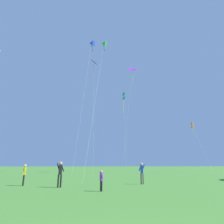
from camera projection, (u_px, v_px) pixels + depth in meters
The scene contains 10 objects.
kite_green_small at pixel (104, 44), 31.44m from camera, with size 3.08×11.30×21.59m.
kite_orange_box at pixel (192, 126), 40.08m from camera, with size 1.20×6.46×10.23m.
kite_blue_delta at pixel (92, 43), 44.36m from camera, with size 3.11×12.87×29.92m.
kite_purple_streamer at pixel (132, 73), 44.17m from camera, with size 4.86×4.99×23.98m.
kite_black_large at pixel (94, 66), 50.18m from camera, with size 1.60×12.22×29.15m.
kite_teal_box at pixel (124, 97), 50.87m from camera, with size 1.25×5.60×20.43m.
person_in_red_shirt at pixel (24, 173), 14.38m from camera, with size 0.21×0.51×1.56m.
person_child_small at pixel (101, 179), 11.36m from camera, with size 0.22×0.37×1.19m.
person_far_back at pixel (142, 171), 15.50m from camera, with size 0.53×0.27×1.67m.
person_near_tree at pixel (60, 172), 13.35m from camera, with size 0.56×0.24×1.73m.
Camera 1 is at (-0.49, -2.17, 1.51)m, focal length 30.26 mm.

